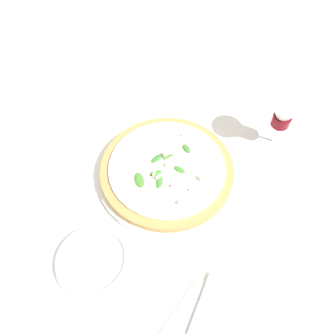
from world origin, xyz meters
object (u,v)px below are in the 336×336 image
object	(u,v)px
side_plate_white	(92,260)
wine_glass	(283,115)
pizza_arugula_main	(168,171)
fork	(195,322)

from	to	relation	value
side_plate_white	wine_glass	bearing A→B (deg)	175.85
pizza_arugula_main	fork	size ratio (longest dim) A/B	1.82
pizza_arugula_main	fork	distance (m)	0.36
side_plate_white	fork	bearing A→B (deg)	109.70
pizza_arugula_main	side_plate_white	world-z (taller)	pizza_arugula_main
fork	side_plate_white	size ratio (longest dim) A/B	1.21
wine_glass	side_plate_white	size ratio (longest dim) A/B	0.94
wine_glass	pizza_arugula_main	bearing A→B (deg)	-19.84
pizza_arugula_main	fork	bearing A→B (deg)	57.93
wine_glass	fork	xyz separation A→B (m)	(0.49, 0.20, -0.10)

